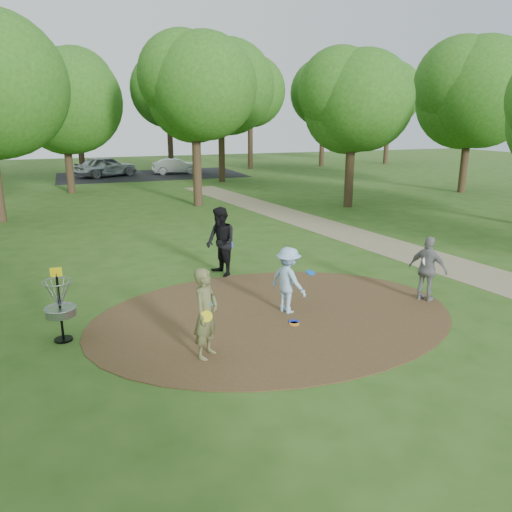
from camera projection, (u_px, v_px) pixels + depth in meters
name	position (u px, v px, depth m)	size (l,w,h in m)	color
ground	(274.00, 316.00, 11.34)	(100.00, 100.00, 0.00)	#2D5119
dirt_clearing	(274.00, 315.00, 11.34)	(8.40, 8.40, 0.02)	#47301C
footpath	(444.00, 264.00, 15.34)	(2.00, 40.00, 0.01)	#8C7A5B
parking_lot	(151.00, 175.00, 39.08)	(14.00, 8.00, 0.01)	black
player_observer_with_disc	(206.00, 313.00, 9.18)	(0.73, 0.75, 1.74)	#63653A
player_throwing_with_disc	(288.00, 280.00, 11.36)	(1.15, 1.14, 1.55)	#9BC3E7
player_walking_with_disc	(221.00, 242.00, 14.01)	(0.93, 1.09, 1.96)	black
player_waiting_with_disc	(428.00, 269.00, 12.06)	(0.79, 1.02, 1.62)	gray
disc_ground_cyan	(211.00, 304.00, 12.00)	(0.22, 0.22, 0.02)	#1BA3DA
disc_ground_blue	(294.00, 322.00, 10.93)	(0.22, 0.22, 0.02)	#0E26EF
disc_ground_red	(204.00, 291.00, 12.91)	(0.22, 0.22, 0.02)	#E34916
car_left	(106.00, 166.00, 37.72)	(1.84, 4.58, 1.56)	#B9BBC1
car_right	(176.00, 166.00, 39.61)	(1.30, 3.73, 1.23)	#A7AAAF
disc_ground_orange	(294.00, 324.00, 10.83)	(0.22, 0.22, 0.02)	orange
disc_golf_basket	(59.00, 300.00, 9.86)	(0.63, 0.63, 1.54)	black
tree_ring	(217.00, 96.00, 20.13)	(37.80, 45.41, 9.25)	#332316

